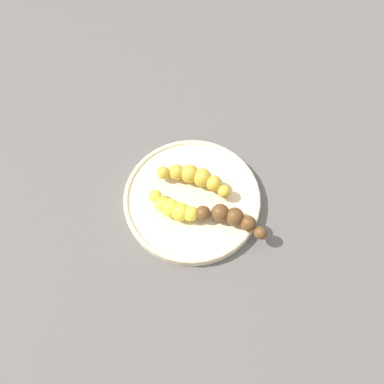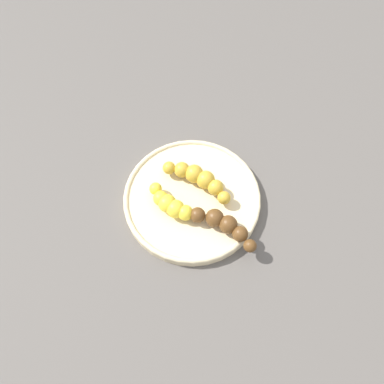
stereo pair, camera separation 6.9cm
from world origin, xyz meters
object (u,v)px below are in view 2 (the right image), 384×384
object	(u,v)px
banana_spotted	(199,178)
banana_overripe	(220,224)
banana_yellow	(173,205)
fruit_bowl	(192,198)

from	to	relation	value
banana_spotted	banana_overripe	size ratio (longest dim) A/B	0.93
banana_yellow	banana_overripe	world-z (taller)	same
fruit_bowl	banana_spotted	distance (m)	0.04
banana_yellow	banana_spotted	bearing A→B (deg)	174.15
banana_spotted	banana_overripe	distance (m)	0.10
fruit_bowl	banana_spotted	bearing A→B (deg)	53.76
banana_spotted	banana_yellow	xyz separation A→B (m)	(-0.06, -0.04, -0.00)
fruit_bowl	banana_yellow	xyz separation A→B (m)	(-0.04, -0.02, 0.02)
fruit_bowl	banana_yellow	world-z (taller)	banana_yellow
fruit_bowl	banana_yellow	bearing A→B (deg)	-156.32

